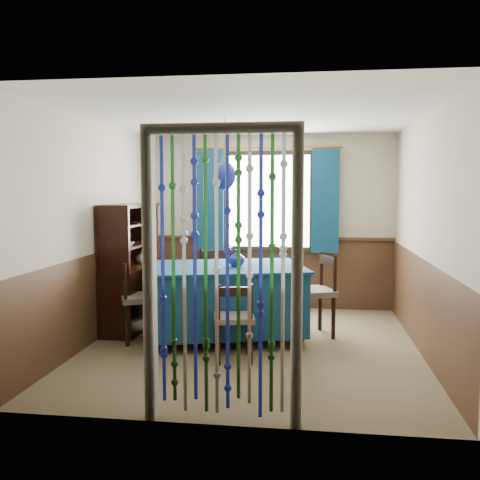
# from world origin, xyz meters

# --- Properties ---
(floor) EXTENTS (4.00, 4.00, 0.00)m
(floor) POSITION_xyz_m (0.00, 0.00, 0.00)
(floor) COLOR brown
(floor) RESTS_ON ground
(ceiling) EXTENTS (4.00, 4.00, 0.00)m
(ceiling) POSITION_xyz_m (0.00, 0.00, 2.50)
(ceiling) COLOR silver
(ceiling) RESTS_ON ground
(wall_back) EXTENTS (3.60, 0.00, 3.60)m
(wall_back) POSITION_xyz_m (0.00, 2.00, 1.25)
(wall_back) COLOR #BAB098
(wall_back) RESTS_ON ground
(wall_front) EXTENTS (3.60, 0.00, 3.60)m
(wall_front) POSITION_xyz_m (0.00, -2.00, 1.25)
(wall_front) COLOR #BAB098
(wall_front) RESTS_ON ground
(wall_left) EXTENTS (0.00, 4.00, 4.00)m
(wall_left) POSITION_xyz_m (-1.80, 0.00, 1.25)
(wall_left) COLOR #BAB098
(wall_left) RESTS_ON ground
(wall_right) EXTENTS (0.00, 4.00, 4.00)m
(wall_right) POSITION_xyz_m (1.80, 0.00, 1.25)
(wall_right) COLOR #BAB098
(wall_right) RESTS_ON ground
(wainscot_back) EXTENTS (3.60, 0.00, 3.60)m
(wainscot_back) POSITION_xyz_m (0.00, 1.99, 0.50)
(wainscot_back) COLOR #412818
(wainscot_back) RESTS_ON ground
(wainscot_front) EXTENTS (3.60, 0.00, 3.60)m
(wainscot_front) POSITION_xyz_m (0.00, -1.99, 0.50)
(wainscot_front) COLOR #412818
(wainscot_front) RESTS_ON ground
(wainscot_left) EXTENTS (0.00, 4.00, 4.00)m
(wainscot_left) POSITION_xyz_m (-1.79, 0.00, 0.50)
(wainscot_left) COLOR #412818
(wainscot_left) RESTS_ON ground
(wainscot_right) EXTENTS (0.00, 4.00, 4.00)m
(wainscot_right) POSITION_xyz_m (1.79, 0.00, 0.50)
(wainscot_right) COLOR #412818
(wainscot_right) RESTS_ON ground
(window) EXTENTS (1.32, 0.12, 1.42)m
(window) POSITION_xyz_m (0.00, 1.95, 1.55)
(window) COLOR black
(window) RESTS_ON wall_back
(doorway) EXTENTS (1.16, 0.12, 2.18)m
(doorway) POSITION_xyz_m (0.00, -1.94, 1.05)
(doorway) COLOR silver
(doorway) RESTS_ON ground
(dining_table) EXTENTS (2.02, 1.64, 0.85)m
(dining_table) POSITION_xyz_m (-0.34, 0.25, 0.49)
(dining_table) COLOR navy
(dining_table) RESTS_ON floor
(chair_near) EXTENTS (0.47, 0.45, 0.80)m
(chair_near) POSITION_xyz_m (-0.12, -0.53, 0.43)
(chair_near) COLOR black
(chair_near) RESTS_ON floor
(chair_far) EXTENTS (0.63, 0.62, 0.97)m
(chair_far) POSITION_xyz_m (-0.52, 0.94, 0.51)
(chair_far) COLOR black
(chair_far) RESTS_ON floor
(chair_left) EXTENTS (0.58, 0.59, 0.92)m
(chair_left) POSITION_xyz_m (-1.30, 0.04, 0.49)
(chair_left) COLOR black
(chair_left) RESTS_ON floor
(chair_right) EXTENTS (0.60, 0.61, 0.97)m
(chair_right) POSITION_xyz_m (0.68, 0.54, 0.51)
(chair_right) COLOR black
(chair_right) RESTS_ON floor
(sideboard) EXTENTS (0.44, 1.19, 1.54)m
(sideboard) POSITION_xyz_m (-1.58, 0.59, 0.55)
(sideboard) COLOR black
(sideboard) RESTS_ON floor
(pendant_lamp) EXTENTS (0.25, 0.25, 0.79)m
(pendant_lamp) POSITION_xyz_m (-0.34, 0.25, 1.87)
(pendant_lamp) COLOR olive
(pendant_lamp) RESTS_ON ceiling
(vase_table) EXTENTS (0.22, 0.22, 0.18)m
(vase_table) POSITION_xyz_m (-0.20, 0.23, 0.94)
(vase_table) COLOR navy
(vase_table) RESTS_ON dining_table
(bowl_shelf) EXTENTS (0.22, 0.22, 0.05)m
(bowl_shelf) POSITION_xyz_m (-1.52, 0.30, 1.08)
(bowl_shelf) COLOR beige
(bowl_shelf) RESTS_ON sideboard
(vase_sideboard) EXTENTS (0.20, 0.20, 0.19)m
(vase_sideboard) POSITION_xyz_m (-1.52, 0.87, 0.87)
(vase_sideboard) COLOR beige
(vase_sideboard) RESTS_ON sideboard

